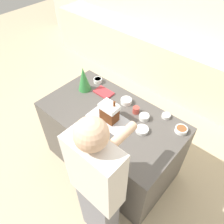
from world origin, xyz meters
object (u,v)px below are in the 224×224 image
(candy_bowl_far_right, at_px, (142,130))
(mug, at_px, (136,110))
(candy_bowl_near_tray_left, at_px, (144,117))
(cookbook, at_px, (104,92))
(person, at_px, (97,189))
(candy_bowl_center_rear, at_px, (98,80))
(candy_bowl_behind_tray, at_px, (166,116))
(decorative_tree, at_px, (84,79))
(candy_bowl_near_tray_right, at_px, (181,130))
(candy_bowl_beside_tree, at_px, (126,101))
(baking_tray, at_px, (109,119))
(gingerbread_house, at_px, (109,112))

(candy_bowl_far_right, relative_size, mug, 1.70)
(candy_bowl_near_tray_left, bearing_deg, candy_bowl_far_right, -60.84)
(cookbook, bearing_deg, person, -49.50)
(candy_bowl_center_rear, distance_m, cookbook, 0.23)
(person, bearing_deg, candy_bowl_far_right, 96.05)
(candy_bowl_behind_tray, relative_size, mug, 1.19)
(decorative_tree, distance_m, candy_bowl_near_tray_right, 1.25)
(candy_bowl_far_right, bearing_deg, mug, 140.68)
(candy_bowl_near_tray_right, height_order, candy_bowl_center_rear, candy_bowl_center_rear)
(candy_bowl_beside_tree, xyz_separation_m, candy_bowl_near_tray_right, (0.69, 0.04, -0.00))
(candy_bowl_near_tray_left, height_order, cookbook, candy_bowl_near_tray_left)
(mug, bearing_deg, candy_bowl_near_tray_left, -7.98)
(decorative_tree, relative_size, candy_bowl_far_right, 2.40)
(baking_tray, relative_size, mug, 6.15)
(candy_bowl_beside_tree, xyz_separation_m, candy_bowl_center_rear, (-0.52, 0.06, -0.00))
(candy_bowl_near_tray_right, height_order, mug, mug)
(baking_tray, xyz_separation_m, person, (0.43, -0.63, -0.03))
(candy_bowl_behind_tray, height_order, person, person)
(gingerbread_house, bearing_deg, candy_bowl_behind_tray, 45.10)
(candy_bowl_far_right, bearing_deg, person, -83.95)
(candy_bowl_near_tray_right, relative_size, mug, 1.62)
(decorative_tree, height_order, candy_bowl_behind_tray, decorative_tree)
(decorative_tree, height_order, candy_bowl_near_tray_right, decorative_tree)
(decorative_tree, bearing_deg, candy_bowl_center_rear, 84.25)
(decorative_tree, relative_size, mug, 4.08)
(candy_bowl_beside_tree, relative_size, candy_bowl_near_tray_left, 1.19)
(decorative_tree, relative_size, candy_bowl_near_tray_right, 2.52)
(gingerbread_house, distance_m, candy_bowl_beside_tree, 0.34)
(gingerbread_house, relative_size, candy_bowl_near_tray_right, 2.13)
(baking_tray, height_order, cookbook, cookbook)
(candy_bowl_center_rear, bearing_deg, mug, -9.59)
(candy_bowl_center_rear, relative_size, cookbook, 0.46)
(gingerbread_house, relative_size, cookbook, 1.16)
(baking_tray, relative_size, candy_bowl_center_rear, 4.49)
(decorative_tree, relative_size, person, 0.18)
(candy_bowl_far_right, distance_m, mug, 0.27)
(candy_bowl_behind_tray, relative_size, person, 0.05)
(gingerbread_house, bearing_deg, candy_bowl_far_right, 15.99)
(candy_bowl_near_tray_left, height_order, candy_bowl_center_rear, same)
(mug, bearing_deg, candy_bowl_center_rear, 170.41)
(mug, height_order, person, person)
(candy_bowl_behind_tray, xyz_separation_m, candy_bowl_near_tray_right, (0.22, -0.07, 0.01))
(candy_bowl_behind_tray, height_order, candy_bowl_near_tray_right, candy_bowl_near_tray_right)
(baking_tray, xyz_separation_m, candy_bowl_beside_tree, (-0.03, 0.33, 0.03))
(baking_tray, bearing_deg, candy_bowl_center_rear, 144.63)
(gingerbread_house, relative_size, person, 0.15)
(candy_bowl_beside_tree, height_order, candy_bowl_near_tray_right, candy_bowl_beside_tree)
(gingerbread_house, distance_m, cookbook, 0.46)
(cookbook, bearing_deg, baking_tray, -39.10)
(candy_bowl_near_tray_right, xyz_separation_m, cookbook, (-1.00, -0.08, -0.02))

